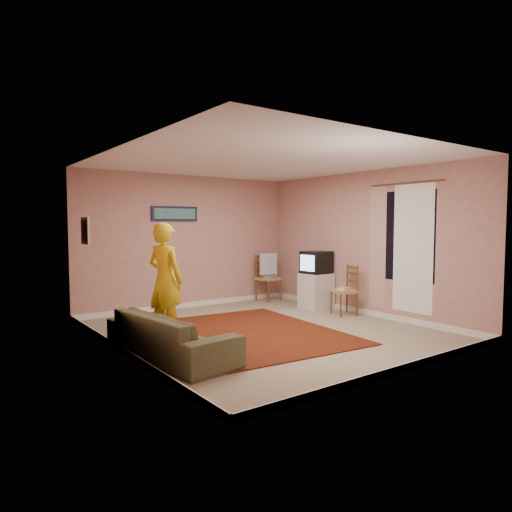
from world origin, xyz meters
TOP-DOWN VIEW (x-y plane):
  - ground at (0.00, 0.00)m, footprint 5.00×5.00m
  - wall_back at (0.00, 2.50)m, footprint 4.50×0.02m
  - wall_front at (0.00, -2.50)m, footprint 4.50×0.02m
  - wall_left at (-2.25, 0.00)m, footprint 0.02×5.00m
  - wall_right at (2.25, 0.00)m, footprint 0.02×5.00m
  - ceiling at (0.00, 0.00)m, footprint 4.50×5.00m
  - baseboard_back at (0.00, 2.49)m, footprint 4.50×0.02m
  - baseboard_front at (0.00, -2.49)m, footprint 4.50×0.02m
  - baseboard_left at (-2.24, 0.00)m, footprint 0.02×5.00m
  - baseboard_right at (2.24, 0.00)m, footprint 0.02×5.00m
  - window at (2.24, -0.90)m, footprint 0.01×1.10m
  - curtain_sheer at (2.23, -1.05)m, footprint 0.01×0.75m
  - curtain_floral at (2.21, -0.35)m, footprint 0.01×0.35m
  - curtain_rod at (2.20, -0.90)m, footprint 0.02×1.40m
  - picture_back at (-0.30, 2.47)m, footprint 0.95×0.04m
  - picture_left at (-2.22, 1.60)m, footprint 0.04×0.38m
  - area_rug at (-0.29, 0.03)m, footprint 2.72×3.28m
  - tv_cabinet at (1.95, 0.91)m, footprint 0.54×0.49m
  - crt_tv at (1.94, 0.91)m, footprint 0.54×0.48m
  - chair_a at (1.77, 2.20)m, footprint 0.51×0.49m
  - dvd_player at (1.77, 2.20)m, footprint 0.36×0.30m
  - blue_throw at (1.77, 2.20)m, footprint 0.43×0.05m
  - chair_b at (1.93, 0.16)m, footprint 0.49×0.50m
  - game_console at (1.93, 0.16)m, footprint 0.23×0.19m
  - sofa at (-1.80, -0.45)m, footprint 0.99×2.02m
  - person at (-1.40, 0.56)m, footprint 0.59×0.71m

SIDE VIEW (x-z plane):
  - ground at x=0.00m, z-range 0.00..0.00m
  - area_rug at x=-0.29m, z-range 0.00..0.02m
  - baseboard_back at x=0.00m, z-range 0.00..0.10m
  - baseboard_front at x=0.00m, z-range 0.00..0.10m
  - baseboard_left at x=-2.24m, z-range 0.00..0.10m
  - baseboard_right at x=2.24m, z-range 0.00..0.10m
  - sofa at x=-1.80m, z-range 0.00..0.57m
  - tv_cabinet at x=1.95m, z-range 0.00..0.69m
  - game_console at x=1.93m, z-range 0.46..0.50m
  - dvd_player at x=1.77m, z-range 0.50..0.56m
  - chair_b at x=1.93m, z-range 0.31..0.80m
  - chair_a at x=1.77m, z-range 0.33..0.87m
  - blue_throw at x=1.77m, z-range 0.57..1.02m
  - person at x=-1.40m, z-range 0.00..1.67m
  - crt_tv at x=1.94m, z-range 0.69..1.12m
  - curtain_sheer at x=2.23m, z-range 0.20..2.30m
  - curtain_floral at x=2.21m, z-range 0.20..2.30m
  - wall_back at x=0.00m, z-range 0.00..2.60m
  - wall_front at x=0.00m, z-range 0.00..2.60m
  - wall_left at x=-2.25m, z-range 0.00..2.60m
  - wall_right at x=2.25m, z-range 0.00..2.60m
  - window at x=2.24m, z-range 0.70..2.20m
  - picture_left at x=-2.22m, z-range 1.34..1.76m
  - picture_back at x=-0.30m, z-range 1.71..1.99m
  - curtain_rod at x=2.20m, z-range 2.31..2.33m
  - ceiling at x=0.00m, z-range 2.59..2.61m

